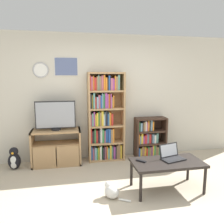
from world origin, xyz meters
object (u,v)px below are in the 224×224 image
Objects in this scene: television at (56,116)px; coffee_table at (167,164)px; bookshelf_short at (149,138)px; remote_near_laptop at (141,161)px; laptop at (171,155)px; tv_stand at (57,147)px; cat at (111,191)px; bookshelf_tall at (105,118)px; penguin_figurine at (14,159)px.

television is 2.25m from coffee_table.
remote_near_laptop is (-0.64, -1.37, 0.07)m from bookshelf_short.
laptop reaches higher than coffee_table.
coffee_table is at bearing -37.77° from tv_stand.
bookshelf_short reaches higher than cat.
laptop is (0.11, 0.09, 0.11)m from coffee_table.
bookshelf_tall reaches higher than laptop.
penguin_figurine is at bearing -73.39° from remote_near_laptop.
coffee_table is at bearing -155.99° from laptop.
tv_stand reaches higher than remote_near_laptop.
laptop is at bearing -57.79° from bookshelf_tall.
cat is 0.91× the size of penguin_figurine.
bookshelf_tall is at bearing -179.41° from bookshelf_short.
penguin_figurine is (-1.62, 1.32, 0.09)m from cat.
cat is at bearing -126.85° from bookshelf_short.
tv_stand is 1.65m from cat.
coffee_table is at bearing 125.27° from remote_near_laptop.
bookshelf_short is at bearing 3.19° from television.
laptop is 2.80× the size of remote_near_laptop.
bookshelf_short is at bearing 3.10° from tv_stand.
coffee_table is (-0.24, -1.44, 0.01)m from bookshelf_short.
bookshelf_tall is (0.97, 0.10, -0.10)m from television.
television reaches higher than laptop.
laptop reaches higher than cat.
laptop is at bearing -34.37° from television.
laptop is 1.09m from cat.
bookshelf_short is 2.76m from penguin_figurine.
television is (0.01, -0.00, 0.64)m from tv_stand.
coffee_table is at bearing -62.59° from bookshelf_tall.
bookshelf_tall is 1.90m from penguin_figurine.
tv_stand is 0.64m from television.
laptop is at bearing -24.22° from penguin_figurine.
cat is at bearing -59.22° from tv_stand.
tv_stand reaches higher than coffee_table.
bookshelf_short is at bearing 3.76° from penguin_figurine.
bookshelf_tall is 4.48× the size of laptop.
remote_near_laptop is 0.63m from cat.
tv_stand is at bearing 130.64° from laptop.
laptop is (1.83, -1.25, 0.16)m from tv_stand.
cat is at bearing -95.60° from bookshelf_tall.
bookshelf_short reaches higher than coffee_table.
remote_near_laptop is (1.32, -1.26, -0.53)m from television.
bookshelf_short is 2.23× the size of cat.
bookshelf_tall is at bearing -119.75° from remote_near_laptop.
penguin_figurine is at bearing -174.57° from tv_stand.
bookshelf_tall is at bearing 45.63° from cat.
laptop is at bearing 39.03° from coffee_table.
television is at bearing -87.65° from remote_near_laptop.
bookshelf_tall reaches higher than tv_stand.
laptop is at bearing -95.67° from bookshelf_short.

